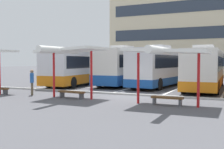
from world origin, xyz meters
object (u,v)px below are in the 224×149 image
Objects in this scene: coach_bus_0 at (81,67)px; coach_bus_1 at (128,67)px; coach_bus_2 at (165,67)px; waiting_shelter_2 at (166,52)px; bench_2 at (72,93)px; bench_3 at (167,99)px; waiting_passenger_2 at (32,80)px; coach_bus_3 at (205,69)px; waiting_shelter_1 at (69,51)px.

coach_bus_1 reaches higher than coach_bus_0.
coach_bus_2 is 12.21m from waiting_shelter_2.
coach_bus_1 reaches higher than bench_2.
waiting_passenger_2 is (-9.41, 0.37, 0.68)m from bench_3.
coach_bus_3 is (3.83, -1.83, -0.11)m from coach_bus_2.
coach_bus_1 is 11.15m from bench_2.
coach_bus_1 is at bearing -176.21° from coach_bus_2.
waiting_shelter_2 reaches higher than waiting_passenger_2.
coach_bus_0 is 6.64× the size of bench_3.
waiting_passenger_2 is at bearing 172.75° from waiting_shelter_1.
waiting_passenger_2 is (-3.34, 0.42, -1.90)m from waiting_shelter_1.
bench_2 is 3.41m from waiting_passenger_2.
coach_bus_1 is 2.35× the size of waiting_shelter_2.
coach_bus_0 reaches higher than coach_bus_3.
coach_bus_0 is 6.46× the size of waiting_passenger_2.
waiting_shelter_1 is 2.70× the size of bench_3.
coach_bus_2 is 6.51× the size of bench_2.
waiting_shelter_1 is at bearing -125.51° from coach_bus_3.
coach_bus_0 is 8.13m from coach_bus_2.
coach_bus_3 is at bearing 85.10° from bench_3.
waiting_passenger_2 reaches higher than bench_2.
waiting_passenger_2 is at bearing -137.92° from coach_bus_3.
waiting_shelter_2 is 2.47m from bench_3.
waiting_shelter_2 reaches higher than bench_3.
bench_3 is (6.07, -0.14, -0.00)m from bench_2.
coach_bus_2 is 7.15× the size of waiting_passenger_2.
bench_2 is (0.64, -11.05, -1.40)m from coach_bus_1.
coach_bus_0 is at bearing 138.70° from waiting_shelter_2.
bench_2 is (4.74, -9.00, -1.34)m from coach_bus_0.
coach_bus_0 is 1.01× the size of coach_bus_3.
bench_2 is (-3.06, -11.29, -1.41)m from coach_bus_2.
coach_bus_0 is 5.88× the size of bench_2.
coach_bus_2 is (7.80, 2.29, 0.07)m from coach_bus_0.
coach_bus_0 is at bearing -163.66° from coach_bus_2.
bench_3 is at bearing 0.53° from waiting_shelter_1.
coach_bus_2 is 4.25m from coach_bus_3.
coach_bus_1 is 6.36× the size of waiting_passenger_2.
coach_bus_3 is at bearing 2.26° from coach_bus_0.
coach_bus_2 is at bearing 59.97° from waiting_passenger_2.
coach_bus_0 is at bearing 99.09° from waiting_passenger_2.
bench_2 is 1.10× the size of waiting_passenger_2.
bench_2 is at bearing -62.23° from coach_bus_0.
coach_bus_1 is 11.32m from waiting_shelter_1.
waiting_shelter_1 is 2.39× the size of bench_2.
coach_bus_2 reaches higher than waiting_passenger_2.
coach_bus_3 reaches higher than waiting_shelter_1.
waiting_shelter_1 is at bearing 177.21° from waiting_shelter_2.
waiting_shelter_1 is (-3.06, -11.49, 1.16)m from coach_bus_2.
coach_bus_0 is 2.46× the size of waiting_shelter_1.
bench_3 is at bearing -2.24° from waiting_passenger_2.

